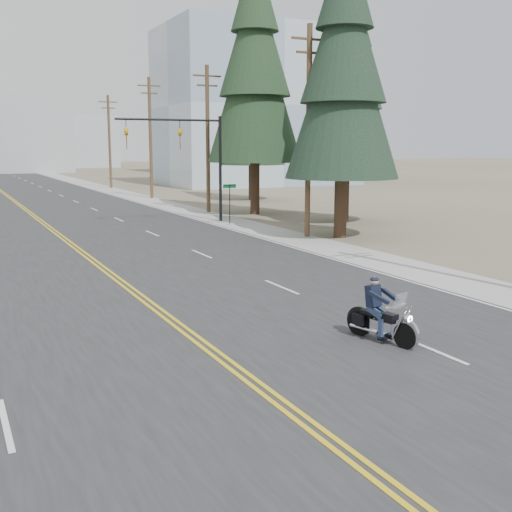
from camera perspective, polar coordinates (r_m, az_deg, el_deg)
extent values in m
plane|color=#776D56|center=(11.00, 9.05, -17.74)|extent=(400.00, 400.00, 0.00)
cube|color=#303033|center=(78.32, -21.71, 5.38)|extent=(20.00, 200.00, 0.01)
cube|color=#A5A5A0|center=(79.98, -13.44, 5.88)|extent=(3.00, 200.00, 0.01)
cylinder|color=black|center=(43.32, -3.19, 7.69)|extent=(0.20, 0.20, 7.00)
cylinder|color=black|center=(42.10, -7.73, 11.91)|extent=(7.00, 0.14, 0.14)
imported|color=#BF8C0C|center=(42.30, -6.79, 11.04)|extent=(0.21, 0.26, 1.30)
imported|color=#BF8C0C|center=(41.29, -11.47, 10.95)|extent=(0.21, 0.26, 1.30)
cylinder|color=black|center=(41.54, -2.35, 4.57)|extent=(0.06, 0.06, 2.60)
cube|color=#0C5926|center=(41.45, -2.37, 6.22)|extent=(0.90, 0.03, 0.25)
cylinder|color=brown|center=(35.90, 4.68, 10.84)|extent=(0.30, 0.30, 11.50)
cube|color=brown|center=(36.33, 4.80, 18.67)|extent=(2.20, 0.12, 0.12)
cube|color=brown|center=(36.23, 4.78, 17.57)|extent=(1.60, 0.12, 0.12)
cylinder|color=brown|center=(49.41, -4.31, 10.25)|extent=(0.30, 0.30, 11.00)
cube|color=brown|center=(49.68, -4.38, 15.68)|extent=(2.20, 0.12, 0.12)
cube|color=brown|center=(49.61, -4.37, 14.87)|extent=(1.60, 0.12, 0.12)
cylinder|color=brown|center=(63.60, -9.37, 10.26)|extent=(0.30, 0.30, 11.50)
cube|color=brown|center=(63.85, -9.50, 14.70)|extent=(2.20, 0.12, 0.12)
cube|color=brown|center=(63.79, -9.48, 14.08)|extent=(1.60, 0.12, 0.12)
cylinder|color=brown|center=(80.04, -12.89, 9.84)|extent=(0.30, 0.30, 11.00)
cube|color=brown|center=(80.20, -13.02, 13.20)|extent=(2.20, 0.12, 0.12)
cube|color=brown|center=(80.16, -13.00, 12.70)|extent=(1.60, 0.12, 0.12)
cube|color=#9EB5CC|center=(86.72, -0.03, 13.03)|extent=(24.00, 16.00, 20.00)
cube|color=#ADB2B7|center=(133.66, -20.27, 10.00)|extent=(18.00, 14.00, 14.00)
cube|color=#B7BCC6|center=(126.54, -4.75, 11.52)|extent=(16.00, 12.00, 18.00)
cube|color=#B7BCC6|center=(160.90, -15.06, 9.77)|extent=(14.00, 14.00, 12.00)
cylinder|color=#382619|center=(36.05, 7.52, 4.25)|extent=(0.64, 0.64, 3.30)
cone|color=black|center=(36.03, 7.76, 14.75)|extent=(6.23, 6.23, 9.89)
cone|color=black|center=(36.38, 7.87, 19.15)|extent=(4.67, 4.67, 7.42)
cylinder|color=#382619|center=(43.37, 7.81, 5.19)|extent=(0.73, 0.73, 3.33)
cone|color=#172F1F|center=(43.36, 8.02, 13.99)|extent=(6.25, 6.25, 9.99)
cone|color=#172F1F|center=(43.66, 8.11, 17.70)|extent=(4.68, 4.68, 7.49)
cone|color=#172F1F|center=(44.15, 8.21, 21.34)|extent=(3.12, 3.12, 5.33)
cylinder|color=#382619|center=(48.20, -0.10, 6.05)|extent=(0.68, 0.68, 3.87)
cone|color=#183118|center=(48.32, -0.10, 15.25)|extent=(6.97, 6.97, 11.61)
cone|color=#183118|center=(48.75, -0.10, 19.10)|extent=(5.23, 5.23, 8.71)
cylinder|color=#382619|center=(60.88, -0.33, 6.56)|extent=(0.77, 0.77, 3.31)
cone|color=black|center=(60.87, -0.34, 12.80)|extent=(6.19, 6.19, 9.94)
cone|color=black|center=(61.09, -0.34, 15.44)|extent=(4.64, 4.64, 7.46)
cone|color=black|center=(61.43, -0.35, 18.06)|extent=(3.09, 3.09, 5.30)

